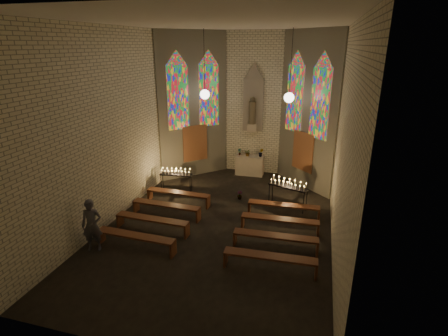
{
  "coord_description": "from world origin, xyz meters",
  "views": [
    {
      "loc": [
        3.23,
        -11.18,
        6.37
      ],
      "look_at": [
        -0.15,
        1.07,
        1.85
      ],
      "focal_mm": 28.0,
      "sensor_mm": 36.0,
      "label": 1
    }
  ],
  "objects_px": {
    "aisle_flower_pot": "(240,195)",
    "visitor": "(92,225)",
    "votive_stand_right": "(288,185)",
    "altar": "(250,165)",
    "votive_stand_left": "(176,173)"
  },
  "relations": [
    {
      "from": "altar",
      "to": "votive_stand_left",
      "type": "relative_size",
      "value": 0.95
    },
    {
      "from": "votive_stand_left",
      "to": "aisle_flower_pot",
      "type": "bearing_deg",
      "value": -7.69
    },
    {
      "from": "aisle_flower_pot",
      "to": "votive_stand_right",
      "type": "bearing_deg",
      "value": -8.62
    },
    {
      "from": "aisle_flower_pot",
      "to": "votive_stand_left",
      "type": "bearing_deg",
      "value": 179.11
    },
    {
      "from": "altar",
      "to": "visitor",
      "type": "relative_size",
      "value": 0.79
    },
    {
      "from": "votive_stand_right",
      "to": "visitor",
      "type": "height_order",
      "value": "visitor"
    },
    {
      "from": "aisle_flower_pot",
      "to": "visitor",
      "type": "relative_size",
      "value": 0.21
    },
    {
      "from": "votive_stand_left",
      "to": "votive_stand_right",
      "type": "xyz_separation_m",
      "value": [
        5.03,
        -0.36,
        0.12
      ]
    },
    {
      "from": "votive_stand_left",
      "to": "visitor",
      "type": "relative_size",
      "value": 0.83
    },
    {
      "from": "altar",
      "to": "votive_stand_right",
      "type": "distance_m",
      "value": 4.12
    },
    {
      "from": "altar",
      "to": "votive_stand_right",
      "type": "bearing_deg",
      "value": -56.37
    },
    {
      "from": "votive_stand_right",
      "to": "visitor",
      "type": "bearing_deg",
      "value": -120.7
    },
    {
      "from": "visitor",
      "to": "votive_stand_right",
      "type": "bearing_deg",
      "value": 20.94
    },
    {
      "from": "altar",
      "to": "aisle_flower_pot",
      "type": "bearing_deg",
      "value": -86.45
    },
    {
      "from": "altar",
      "to": "aisle_flower_pot",
      "type": "height_order",
      "value": "altar"
    }
  ]
}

